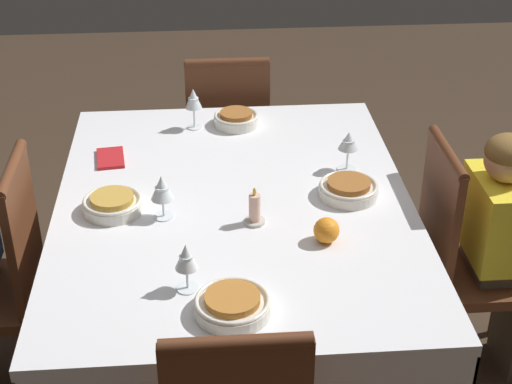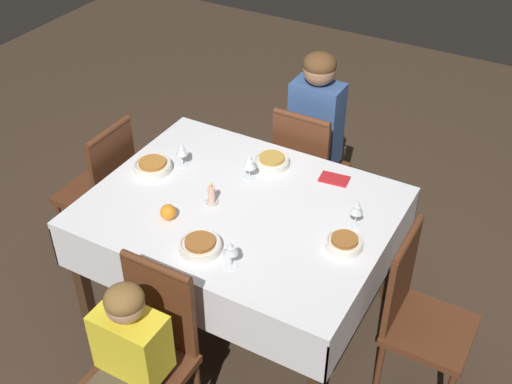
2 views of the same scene
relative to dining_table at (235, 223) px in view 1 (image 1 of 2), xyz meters
The scene contains 16 objects.
ground_plane 0.69m from the dining_table, ahead, with size 8.00×8.00×0.00m, color #3D2D21.
dining_table is the anchor object (origin of this frame).
chair_north 0.82m from the dining_table, 90.21° to the left, with size 0.38×0.39×0.94m.
chair_west 0.98m from the dining_table, behind, with size 0.39×0.38×0.94m.
person_child_yellow 0.98m from the dining_table, 90.18° to the left, with size 0.30×0.33×0.97m.
bowl_south 0.40m from the dining_table, 85.84° to the right, with size 0.19×0.19×0.06m.
wine_glass_south 0.30m from the dining_table, 71.52° to the right, with size 0.07×0.07×0.15m.
bowl_north 0.39m from the dining_table, 91.14° to the left, with size 0.20×0.20×0.06m.
wine_glass_north 0.48m from the dining_table, 114.82° to the left, with size 0.07×0.07×0.14m.
bowl_east 0.58m from the dining_table, ahead, with size 0.20×0.20×0.06m.
wine_glass_east 0.51m from the dining_table, 18.58° to the right, with size 0.06×0.06×0.15m.
bowl_west 0.59m from the dining_table, behind, with size 0.17×0.17×0.06m.
wine_glass_west 0.61m from the dining_table, 167.71° to the right, with size 0.06×0.06×0.16m.
candle_centerpiece 0.19m from the dining_table, 22.96° to the left, with size 0.07×0.07×0.13m.
orange_fruit 0.38m from the dining_table, 46.12° to the left, with size 0.08×0.08×0.08m, color orange.
napkin_red_folded 0.54m from the dining_table, 127.33° to the right, with size 0.16×0.11×0.01m.
Camera 1 is at (2.18, -0.10, 2.09)m, focal length 55.00 mm.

